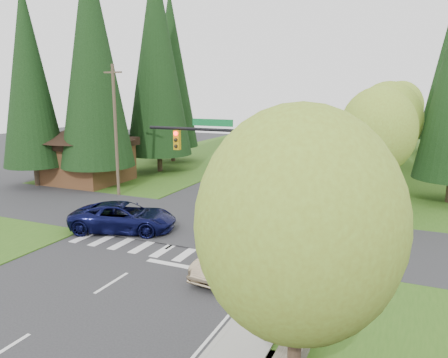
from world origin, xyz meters
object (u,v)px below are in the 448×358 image
Objects in this scene: parked_car_a at (306,191)px; parked_car_c at (341,159)px; parked_car_b at (339,178)px; parked_car_d at (352,150)px; suv_navy at (124,217)px; parked_car_e at (354,148)px; sedan_champagne at (232,256)px.

parked_car_c is (0.00, 16.16, 0.08)m from parked_car_a.
parked_car_a is 0.91× the size of parked_car_b.
parked_car_d is (0.00, 7.94, -0.01)m from parked_car_c.
suv_navy is 1.33× the size of parked_car_c.
parked_car_a is 0.86× the size of parked_car_e.
parked_car_a is at bearing -90.17° from parked_car_e.
suv_navy is at bearing -118.09° from parked_car_a.
parked_car_d is (0.00, 24.10, 0.06)m from parked_car_a.
parked_car_d is (7.99, 35.76, -0.11)m from suv_navy.
parked_car_d is at bearing -90.17° from parked_car_e.
sedan_champagne reaches higher than parked_car_b.
suv_navy is 14.13m from parked_car_a.
parked_car_e reaches higher than parked_car_b.
parked_car_a is at bearing -51.68° from suv_navy.
parked_car_a is 0.87× the size of parked_car_c.
suv_navy is at bearing 166.65° from sedan_champagne.
parked_car_b is 20.14m from parked_car_e.
parked_car_b is 0.96× the size of parked_car_c.
parked_car_d is (-0.11, 38.63, -0.06)m from sedan_champagne.
parked_car_d is at bearing 94.50° from parked_car_c.
parked_car_b is at bearing 92.61° from sedan_champagne.
sedan_champagne is 1.07× the size of parked_car_c.
parked_car_e is (0.00, 26.35, -0.01)m from parked_car_a.
parked_car_e is (-1.40, 20.09, 0.04)m from parked_car_b.
suv_navy is 1.40× the size of parked_car_d.
parked_car_a reaches higher than parked_car_b.
suv_navy reaches higher than parked_car_d.
parked_car_a is at bearing -107.25° from parked_car_b.
sedan_champagne is 1.23× the size of parked_car_a.
parked_car_e is (0.00, 2.24, -0.07)m from parked_car_d.
parked_car_c is at bearing -86.57° from parked_car_d.
parked_car_b is 0.95× the size of parked_car_e.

